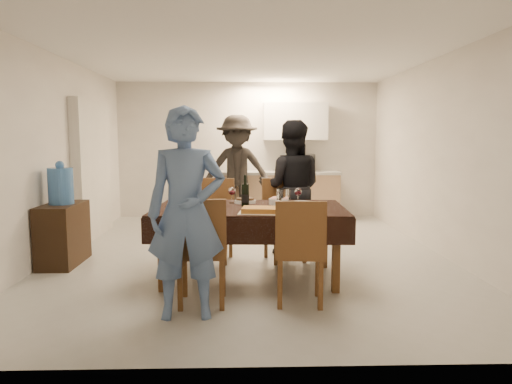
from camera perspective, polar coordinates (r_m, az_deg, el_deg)
floor at (r=6.09m, az=-0.72°, el=-7.80°), size 5.00×6.00×0.02m
ceiling at (r=5.99m, az=-0.76°, el=17.04°), size 5.00×6.00×0.02m
wall_back at (r=8.90m, az=-1.03°, el=5.24°), size 5.00×0.02×2.60m
wall_front at (r=2.90m, az=0.16°, el=2.31°), size 5.00×0.02×2.60m
wall_left at (r=6.37m, az=-23.90°, el=4.11°), size 0.02×6.00×2.60m
wall_right at (r=6.44m, az=22.17°, el=4.21°), size 0.02×6.00×2.60m
stub_partition at (r=7.48m, az=-19.77°, el=2.67°), size 0.15×1.40×2.10m
kitchen_base_cabinet at (r=8.67m, az=2.97°, el=-0.57°), size 2.20×0.60×0.86m
kitchen_worktop at (r=8.62m, az=2.99°, el=2.43°), size 2.24×0.64×0.05m
upper_cabinet at (r=8.78m, az=4.93°, el=8.79°), size 1.20×0.34×0.70m
dining_table at (r=4.91m, az=-0.77°, el=-2.31°), size 2.07×1.27×0.79m
chair_near_left at (r=4.13m, az=-6.88°, el=-6.08°), size 0.46×0.46×0.54m
chair_near_right at (r=4.15m, az=5.67°, el=-6.18°), size 0.48×0.49×0.53m
chair_far_left at (r=5.59m, az=-5.48°, el=-2.59°), size 0.53×0.53×0.55m
chair_far_right at (r=5.60m, az=3.75°, el=-2.53°), size 0.57×0.58×0.55m
console at (r=6.03m, az=-22.96°, el=-4.87°), size 0.40×0.80×0.74m
water_jug at (r=5.95m, az=-23.22°, el=0.70°), size 0.29×0.29×0.44m
wine_bottle at (r=4.94m, az=-1.36°, el=0.17°), size 0.09×0.09×0.34m
water_pitcher at (r=4.86m, az=3.37°, el=-0.77°), size 0.13×0.13×0.20m
savoury_tart at (r=4.53m, az=0.57°, el=-2.26°), size 0.46×0.37×0.05m
salad_bowl at (r=5.10m, az=2.58°, el=-1.19°), size 0.17×0.17×0.07m
mushroom_dish at (r=5.18m, az=-1.37°, el=-1.22°), size 0.22×0.22×0.04m
wine_glass_a at (r=4.67m, az=-7.49°, el=-1.08°), size 0.09×0.09×0.21m
wine_glass_b at (r=5.18m, az=5.28°, el=-0.45°), size 0.08×0.08×0.18m
wine_glass_c at (r=5.19m, az=-3.02°, el=-0.37°), size 0.08×0.08×0.19m
plate_near_left at (r=4.64m, az=-8.15°, el=-2.36°), size 0.25×0.25×0.01m
plate_near_right at (r=4.66m, az=6.69°, el=-2.29°), size 0.29×0.29×0.02m
plate_far_left at (r=5.23m, az=-7.40°, el=-1.34°), size 0.24×0.24×0.01m
plate_far_right at (r=5.25m, az=5.75°, el=-1.29°), size 0.24×0.24×0.01m
microwave at (r=8.65m, az=5.27°, el=3.68°), size 0.59×0.40×0.33m
person_near at (r=3.88m, az=-8.69°, el=-2.63°), size 0.69×0.49×1.80m
person_far at (r=5.97m, az=4.37°, el=0.49°), size 0.93×0.76×1.76m
person_kitchen at (r=8.14m, az=-2.38°, el=2.78°), size 1.25×0.72×1.94m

